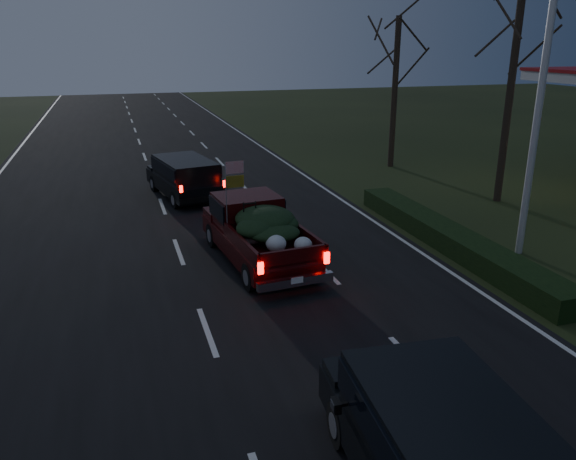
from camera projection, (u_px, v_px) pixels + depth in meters
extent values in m
plane|color=black|center=(207.00, 332.00, 11.92)|extent=(120.00, 120.00, 0.00)
cube|color=black|center=(207.00, 332.00, 11.92)|extent=(14.00, 120.00, 0.02)
cube|color=black|center=(450.00, 238.00, 16.74)|extent=(1.00, 10.00, 0.60)
cylinder|color=silver|center=(540.00, 95.00, 14.98)|extent=(0.20, 0.20, 9.00)
cylinder|color=black|center=(511.00, 88.00, 20.43)|extent=(0.28, 0.28, 8.50)
cylinder|color=black|center=(394.00, 94.00, 26.72)|extent=(0.28, 0.28, 7.00)
cube|color=#340707|center=(257.00, 242.00, 15.62)|extent=(2.33, 4.89, 0.52)
cube|color=#340707|center=(247.00, 209.00, 16.14)|extent=(1.89, 1.67, 0.85)
cube|color=black|center=(247.00, 206.00, 16.11)|extent=(1.97, 1.59, 0.52)
cube|color=#340707|center=(273.00, 246.00, 14.45)|extent=(1.99, 2.80, 0.06)
ellipsoid|color=black|center=(268.00, 225.00, 14.75)|extent=(1.67, 1.84, 0.57)
cylinder|color=gray|center=(226.00, 197.00, 14.87)|extent=(0.03, 0.03, 1.89)
cube|color=red|center=(235.00, 167.00, 14.71)|extent=(0.49, 0.07, 0.32)
cube|color=gold|center=(235.00, 182.00, 14.83)|extent=(0.49, 0.07, 0.32)
cube|color=black|center=(184.00, 183.00, 22.12)|extent=(2.64, 4.68, 0.55)
cube|color=black|center=(185.00, 169.00, 21.73)|extent=(2.30, 3.48, 0.73)
cube|color=black|center=(185.00, 167.00, 21.71)|extent=(2.38, 3.41, 0.44)
cube|color=black|center=(457.00, 443.00, 6.75)|extent=(2.12, 3.57, 0.78)
cube|color=black|center=(457.00, 437.00, 6.73)|extent=(2.21, 3.49, 0.47)
cube|color=black|center=(336.00, 405.00, 7.64)|extent=(0.12, 0.22, 0.16)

